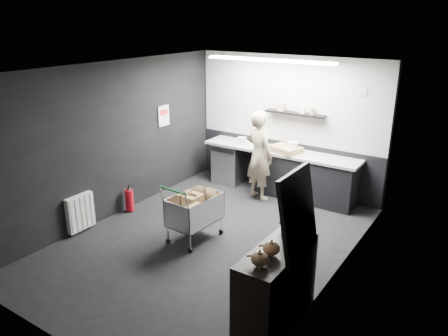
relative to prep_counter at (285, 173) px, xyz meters
The scene contains 22 objects.
floor 2.47m from the prep_counter, 93.20° to the right, with size 5.50×5.50×0.00m, color black.
ceiling 3.30m from the prep_counter, 93.20° to the right, with size 5.50×5.50×0.00m, color silver.
wall_back 0.96m from the prep_counter, 112.30° to the left, with size 5.50×5.50×0.00m, color black.
wall_front 5.25m from the prep_counter, 91.50° to the right, with size 5.50×5.50×0.00m, color black.
wall_left 3.35m from the prep_counter, 131.43° to the right, with size 5.50×5.50×0.00m, color black.
wall_right 3.18m from the prep_counter, 52.38° to the right, with size 5.50×5.50×0.00m, color black.
kitchen_wall_panel 1.43m from the prep_counter, 113.58° to the left, with size 3.95×0.02×1.70m, color #B4B4AF.
dado_panel 0.34m from the prep_counter, 113.58° to the left, with size 3.95×0.02×1.00m, color black.
floating_shelf 1.18m from the prep_counter, 72.13° to the left, with size 1.20×0.22×0.04m, color black.
wall_clock 2.13m from the prep_counter, 13.36° to the left, with size 0.20×0.20×0.03m, color silver.
poster 2.63m from the prep_counter, 152.11° to the right, with size 0.02×0.30×0.40m, color silver.
poster_red_band 2.66m from the prep_counter, 152.05° to the right, with size 0.01×0.22×0.10m, color red.
radiator 3.92m from the prep_counter, 122.01° to the right, with size 0.10×0.50×0.60m, color silver.
ceiling_strip 2.29m from the prep_counter, 103.37° to the right, with size 2.40×0.20×0.04m, color white.
prep_counter is the anchor object (origin of this frame).
person 0.70m from the prep_counter, 127.02° to the right, with size 0.64×0.42×1.74m, color beige.
shopping_cart 2.50m from the prep_counter, 98.49° to the right, with size 0.60×0.94×1.01m.
sideboard 3.86m from the prep_counter, 65.14° to the right, with size 0.54×1.25×1.87m.
fire_extinguisher 3.05m from the prep_counter, 130.76° to the right, with size 0.15×0.15×0.49m.
cardboard_box 0.50m from the prep_counter, 73.07° to the right, with size 0.56×0.42×0.11m, color #997851.
pink_tub 0.57m from the prep_counter, ahead, with size 0.21×0.21×0.21m, color white.
white_container 1.10m from the prep_counter, behind, with size 0.16×0.13×0.15m, color silver.
Camera 1 is at (3.61, -5.02, 3.40)m, focal length 35.00 mm.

